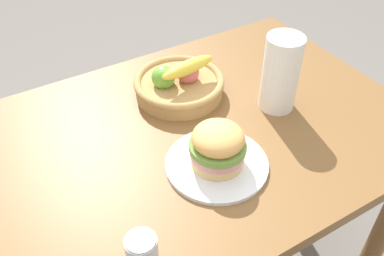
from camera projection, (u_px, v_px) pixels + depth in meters
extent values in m
cube|color=brown|center=(181.00, 141.00, 1.24)|extent=(1.40, 0.90, 0.04)
cylinder|color=brown|center=(259.00, 107.00, 1.96)|extent=(0.07, 0.07, 0.71)
cylinder|color=white|center=(217.00, 164.00, 1.13)|extent=(0.28, 0.28, 0.01)
cylinder|color=#E5BC75|center=(217.00, 158.00, 1.12)|extent=(0.14, 0.14, 0.03)
cylinder|color=pink|center=(217.00, 151.00, 1.10)|extent=(0.14, 0.14, 0.02)
cylinder|color=olive|center=(218.00, 146.00, 1.09)|extent=(0.15, 0.15, 0.02)
ellipsoid|color=#EAAD5D|center=(218.00, 138.00, 1.07)|extent=(0.14, 0.14, 0.07)
cylinder|color=silver|center=(140.00, 240.00, 0.82)|extent=(0.06, 0.06, 0.00)
cylinder|color=tan|center=(179.00, 88.00, 1.36)|extent=(0.28, 0.28, 0.05)
torus|color=tan|center=(179.00, 81.00, 1.35)|extent=(0.29, 0.29, 0.02)
sphere|color=#D16066|center=(188.00, 73.00, 1.34)|extent=(0.07, 0.07, 0.07)
sphere|color=#6BAD38|center=(163.00, 77.00, 1.31)|extent=(0.07, 0.07, 0.07)
ellipsoid|color=yellow|center=(188.00, 67.00, 1.30)|extent=(0.20, 0.08, 0.06)
cylinder|color=white|center=(281.00, 73.00, 1.25)|extent=(0.11, 0.11, 0.24)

